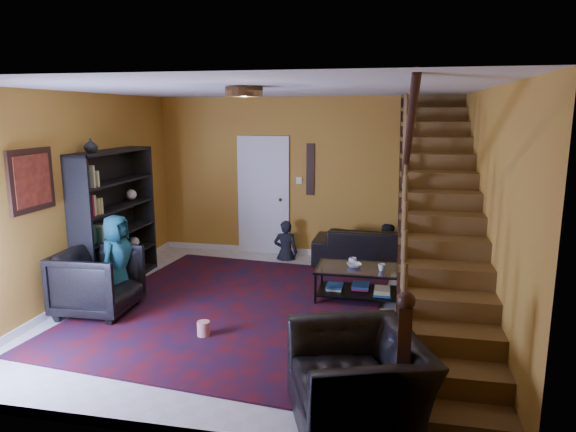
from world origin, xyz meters
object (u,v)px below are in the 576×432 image
bookshelf (116,221)px  coffee_table (360,281)px  armchair_left (98,282)px  sofa (381,247)px  armchair_right (358,380)px

bookshelf → coffee_table: bearing=0.4°
armchair_left → sofa: bearing=-52.9°
armchair_left → bookshelf: bearing=15.5°
sofa → armchair_right: bearing=90.3°
sofa → coffee_table: size_ratio=1.83×
coffee_table → armchair_left: bearing=-160.4°
bookshelf → armchair_left: 1.30m
armchair_right → bookshelf: bearing=-147.4°
armchair_left → coffee_table: size_ratio=0.76×
armchair_left → armchair_right: (3.40, -1.72, -0.04)m
sofa → armchair_right: 4.55m
armchair_right → coffee_table: armchair_right is taller
armchair_right → sofa: bearing=158.9°
sofa → armchair_left: 4.48m
bookshelf → coffee_table: size_ratio=1.66×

